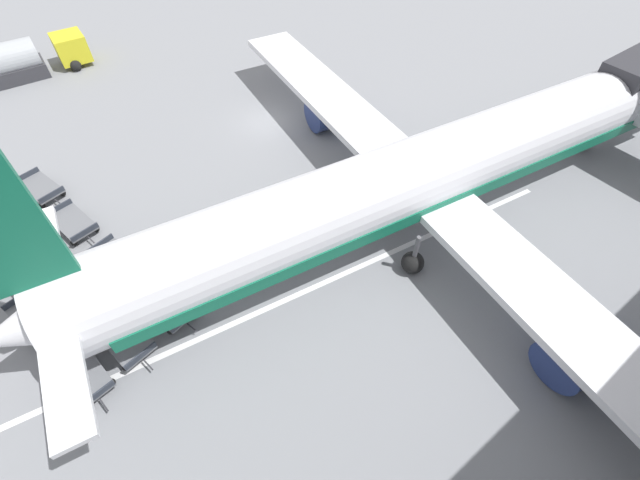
{
  "coord_description": "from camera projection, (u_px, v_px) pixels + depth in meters",
  "views": [
    {
      "loc": [
        24.25,
        -13.47,
        17.97
      ],
      "look_at": [
        12.83,
        -4.84,
        1.64
      ],
      "focal_mm": 24.0,
      "sensor_mm": 36.0,
      "label": 1
    }
  ],
  "objects": [
    {
      "name": "stand_guidance_stripe",
      "position": [
        298.0,
        295.0,
        21.48
      ],
      "size": [
        4.95,
        31.99,
        0.01
      ],
      "color": "white",
      "rests_on": "ground_plane"
    },
    {
      "name": "fuel_tanker_primary",
      "position": [
        16.0,
        62.0,
        34.87
      ],
      "size": [
        3.75,
        9.9,
        3.15
      ],
      "color": "yellow",
      "rests_on": "ground_plane"
    },
    {
      "name": "baggage_dolly_row_near_col_d",
      "position": [
        82.0,
        375.0,
        18.22
      ],
      "size": [
        3.78,
        2.03,
        0.92
      ],
      "color": "slate",
      "rests_on": "ground_plane"
    },
    {
      "name": "baggage_dolly_row_mid_a_col_c",
      "position": [
        80.0,
        285.0,
        21.29
      ],
      "size": [
        3.79,
        2.19,
        0.92
      ],
      "color": "slate",
      "rests_on": "ground_plane"
    },
    {
      "name": "baggage_dolly_row_near_col_c",
      "position": [
        37.0,
        318.0,
        20.03
      ],
      "size": [
        3.79,
        2.24,
        0.92
      ],
      "color": "slate",
      "rests_on": "ground_plane"
    },
    {
      "name": "baggage_dolly_row_mid_b_col_d",
      "position": [
        166.0,
        306.0,
        20.49
      ],
      "size": [
        3.79,
        2.26,
        0.92
      ],
      "color": "slate",
      "rests_on": "ground_plane"
    },
    {
      "name": "ground_plane",
      "position": [
        268.0,
        121.0,
        31.62
      ],
      "size": [
        500.0,
        500.0,
        0.0
      ],
      "primitive_type": "plane",
      "color": "gray"
    },
    {
      "name": "airplane",
      "position": [
        440.0,
        169.0,
        22.74
      ],
      "size": [
        40.76,
        44.38,
        13.44
      ],
      "color": "white",
      "rests_on": "ground_plane"
    },
    {
      "name": "baggage_dolly_row_mid_b_col_b",
      "position": [
        73.0,
        223.0,
        24.09
      ],
      "size": [
        3.79,
        2.16,
        0.92
      ],
      "color": "slate",
      "rests_on": "ground_plane"
    },
    {
      "name": "baggage_dolly_row_mid_a_col_a",
      "position": [
        4.0,
        209.0,
        24.86
      ],
      "size": [
        3.79,
        2.16,
        0.92
      ],
      "color": "slate",
      "rests_on": "ground_plane"
    },
    {
      "name": "baggage_dolly_row_mid_b_col_c",
      "position": [
        119.0,
        260.0,
        22.32
      ],
      "size": [
        3.78,
        2.33,
        0.92
      ],
      "color": "slate",
      "rests_on": "ground_plane"
    },
    {
      "name": "baggage_dolly_row_mid_b_col_a",
      "position": [
        41.0,
        188.0,
        26.02
      ],
      "size": [
        3.78,
        2.31,
        0.92
      ],
      "color": "slate",
      "rests_on": "ground_plane"
    },
    {
      "name": "baggage_dolly_row_mid_a_col_b",
      "position": [
        37.0,
        246.0,
        22.99
      ],
      "size": [
        3.78,
        2.29,
        0.92
      ],
      "color": "slate",
      "rests_on": "ground_plane"
    },
    {
      "name": "baggage_dolly_row_mid_a_col_d",
      "position": [
        124.0,
        339.0,
        19.32
      ],
      "size": [
        3.79,
        2.15,
        0.92
      ],
      "color": "slate",
      "rests_on": "ground_plane"
    }
  ]
}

